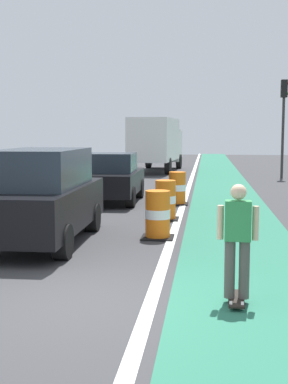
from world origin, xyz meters
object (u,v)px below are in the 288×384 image
object	(u,v)px
parked_suv_nearest	(42,196)
traffic_barrel_mid	(165,200)
skateboarder_on_lane	(238,240)
traffic_barrel_front	(158,215)
parked_sedan_second	(111,178)
traffic_barrel_back	(177,189)
traffic_light_corner	(284,111)
delivery_truck_down_block	(157,141)

from	to	relation	value
parked_suv_nearest	traffic_barrel_mid	world-z (taller)	parked_suv_nearest
skateboarder_on_lane	parked_suv_nearest	size ratio (longest dim) A/B	0.36
traffic_barrel_front	traffic_barrel_mid	distance (m)	2.57
parked_sedan_second	traffic_barrel_mid	bearing A→B (deg)	-57.69
parked_suv_nearest	parked_sedan_second	bearing A→B (deg)	87.60
traffic_barrel_back	traffic_light_corner	bearing A→B (deg)	65.32
traffic_barrel_back	delivery_truck_down_block	bearing A→B (deg)	98.09
traffic_barrel_back	traffic_light_corner	world-z (taller)	traffic_light_corner
traffic_light_corner	parked_suv_nearest	bearing A→B (deg)	-113.56
parked_suv_nearest	parked_sedan_second	world-z (taller)	parked_suv_nearest
traffic_barrel_mid	delivery_truck_down_block	size ratio (longest dim) A/B	0.14
parked_sedan_second	traffic_light_corner	world-z (taller)	traffic_light_corner
parked_suv_nearest	parked_sedan_second	distance (m)	6.74
traffic_barrel_front	traffic_barrel_back	bearing A→B (deg)	88.73
parked_suv_nearest	traffic_barrel_front	bearing A→B (deg)	17.81
parked_sedan_second	traffic_barrel_mid	distance (m)	4.00
skateboarder_on_lane	traffic_barrel_front	bearing A→B (deg)	109.18
traffic_light_corner	traffic_barrel_front	bearing A→B (deg)	-107.10
delivery_truck_down_block	traffic_light_corner	bearing A→B (deg)	-29.89
traffic_light_corner	traffic_barrel_mid	bearing A→B (deg)	-110.15
parked_suv_nearest	traffic_barrel_front	distance (m)	2.61
traffic_barrel_front	traffic_barrel_mid	xyz separation A→B (m)	(-0.03, 2.57, 0.00)
parked_sedan_second	traffic_barrel_front	bearing A→B (deg)	-70.04
traffic_barrel_mid	traffic_barrel_front	bearing A→B (deg)	-89.42
skateboarder_on_lane	traffic_barrel_back	bearing A→B (deg)	97.92
traffic_barrel_mid	parked_sedan_second	bearing A→B (deg)	122.31
traffic_barrel_mid	traffic_light_corner	size ratio (longest dim) A/B	0.21
parked_sedan_second	traffic_barrel_mid	size ratio (longest dim) A/B	3.79
delivery_truck_down_block	traffic_light_corner	xyz separation A→B (m)	(6.99, -4.02, 1.65)
parked_sedan_second	delivery_truck_down_block	size ratio (longest dim) A/B	0.53
parked_suv_nearest	traffic_light_corner	distance (m)	18.86
skateboarder_on_lane	parked_suv_nearest	xyz separation A→B (m)	(-3.97, 3.60, 0.12)
skateboarder_on_lane	traffic_light_corner	world-z (taller)	traffic_light_corner
traffic_light_corner	delivery_truck_down_block	bearing A→B (deg)	150.11
traffic_barrel_back	delivery_truck_down_block	distance (m)	14.90
skateboarder_on_lane	traffic_barrel_mid	bearing A→B (deg)	102.57
parked_suv_nearest	delivery_truck_down_block	world-z (taller)	delivery_truck_down_block
traffic_barrel_mid	traffic_light_corner	world-z (taller)	traffic_light_corner
traffic_barrel_front	parked_sedan_second	bearing A→B (deg)	109.96
traffic_barrel_mid	traffic_light_corner	xyz separation A→B (m)	(5.06, 13.78, 2.97)
parked_suv_nearest	parked_sedan_second	size ratio (longest dim) A/B	1.12
traffic_barrel_mid	traffic_light_corner	bearing A→B (deg)	69.85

